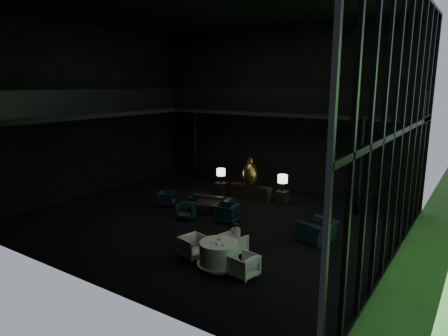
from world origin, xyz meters
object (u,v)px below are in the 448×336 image
Objects in this scene: side_table_left at (222,188)px; lounge_armchair_west at (167,199)px; lounge_armchair_east at (227,212)px; lounge_armchair_south at (186,211)px; console at (251,192)px; dining_chair_west at (194,246)px; dining_table at (219,256)px; dining_chair_north at (234,243)px; dining_chair_east at (244,265)px; bronze_urn at (250,174)px; table_lamp_right at (283,180)px; window_armchair at (318,227)px; table_lamp_left at (221,173)px; child at (236,233)px; sofa at (211,199)px; coffee_table at (207,207)px; side_table_right at (282,197)px.

side_table_left is 0.85× the size of lounge_armchair_west.
lounge_armchair_south is at bearing -75.98° from lounge_armchair_east.
side_table_left is at bearing -176.35° from console.
lounge_armchair_south is at bearing 57.09° from dining_chair_west.
dining_chair_west is at bearing -68.19° from lounge_armchair_south.
console is 1.51× the size of dining_table.
dining_chair_north is 1.03× the size of dining_chair_east.
dining_chair_east is at bearing -61.03° from bronze_urn.
table_lamp_right is 7.37m from dining_chair_east.
window_armchair is 4.38m from dining_chair_west.
table_lamp_left reaches higher than dining_table.
dining_chair_north is 1.03× the size of child.
sofa is at bearing 128.07° from dining_table.
table_lamp_left is 0.95× the size of dining_chair_west.
console reaches higher than side_table_left.
lounge_armchair_east is (2.49, -3.23, -0.67)m from table_lamp_left.
dining_chair_east is at bearing -81.65° from dining_chair_west.
coffee_table is 1.50× the size of dining_chair_north.
side_table_left is 3.18m from lounge_armchair_west.
table_lamp_left is at bearing -149.92° from lounge_armchair_east.
child is (1.03, 0.82, 0.40)m from dining_chair_west.
window_armchair is (3.69, 0.09, 0.12)m from lounge_armchair_east.
lounge_armchair_west is at bearing -110.87° from dining_chair_east.
table_lamp_right is 1.16× the size of lounge_armchair_south.
child is (1.98, -2.51, 0.36)m from lounge_armchair_east.
window_armchair reaches higher than dining_chair_west.
table_lamp_left is at bearing -79.30° from sofa.
dining_chair_east is at bearing 123.12° from sofa.
side_table_right is 0.33× the size of sofa.
coffee_table is (2.01, 0.29, -0.11)m from lounge_armchair_west.
table_lamp_left is 1.06× the size of dining_chair_north.
lounge_armchair_west is 3.36m from lounge_armchair_east.
lounge_armchair_south is (-0.67, -3.93, -0.88)m from bronze_urn.
dining_chair_east reaches higher than lounge_armchair_south.
dining_chair_west is at bearing 176.54° from dining_table.
table_lamp_right is 3.35m from sofa.
dining_chair_west is at bearing -154.22° from lounge_armchair_west.
console is 6.37m from dining_chair_north.
side_table_left is 4.13m from lounge_armchair_east.
sofa is (-2.46, -2.14, -0.77)m from table_lamp_right.
child is at bearing -37.25° from dining_chair_west.
sofa reaches higher than dining_chair_east.
sofa is 1.96m from lounge_armchair_south.
side_table_right is 0.90× the size of dining_chair_east.
window_armchair is (2.98, -3.40, 0.24)m from side_table_right.
window_armchair is at bearing -35.87° from console.
table_lamp_right is 0.43× the size of sofa.
lounge_armchair_south is 0.96× the size of dining_chair_north.
dining_chair_east is at bearing 148.93° from dining_chair_north.
side_table_left is 0.80× the size of table_lamp_left.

